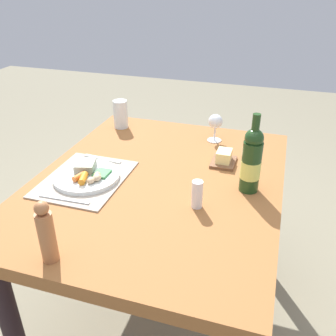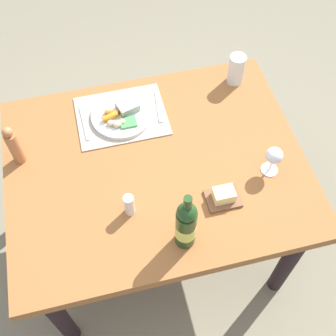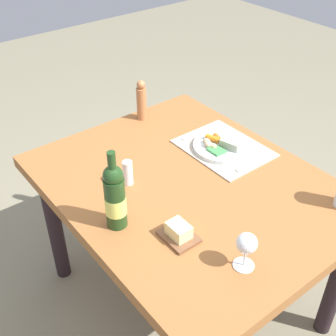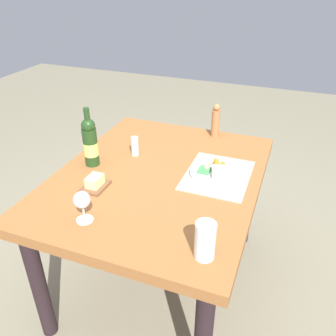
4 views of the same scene
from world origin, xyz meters
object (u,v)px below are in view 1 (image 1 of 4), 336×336
(water_tumbler, at_px, (121,116))
(pepper_mill, at_px, (46,233))
(wine_bottle, at_px, (251,161))
(dinner_plate, at_px, (87,175))
(salt_shaker, at_px, (197,194))
(fork, at_px, (103,159))
(knife, at_px, (64,199))
(wine_glass, at_px, (215,123))
(butter_dish, at_px, (224,158))
(dining_table, at_px, (158,199))

(water_tumbler, distance_m, pepper_mill, 1.01)
(water_tumbler, bearing_deg, wine_bottle, 58.90)
(dinner_plate, xyz_separation_m, salt_shaker, (0.05, 0.46, 0.03))
(dinner_plate, distance_m, wine_bottle, 0.64)
(fork, xyz_separation_m, water_tumbler, (-0.38, -0.08, 0.05))
(wine_bottle, distance_m, salt_shaker, 0.24)
(water_tumbler, height_order, salt_shaker, water_tumbler)
(knife, relative_size, water_tumbler, 1.37)
(dinner_plate, bearing_deg, knife, -1.43)
(wine_glass, bearing_deg, salt_shaker, 5.01)
(fork, distance_m, butter_dish, 0.53)
(knife, bearing_deg, dinner_plate, 176.72)
(butter_dish, height_order, pepper_mill, pepper_mill)
(dining_table, xyz_separation_m, knife, (0.25, -0.27, 0.10))
(dining_table, distance_m, water_tumbler, 0.60)
(dinner_plate, bearing_deg, butter_dish, 121.26)
(knife, relative_size, wine_glass, 1.47)
(dinner_plate, xyz_separation_m, water_tumbler, (-0.55, -0.09, 0.04))
(dining_table, distance_m, salt_shaker, 0.28)
(dinner_plate, relative_size, fork, 1.46)
(knife, distance_m, butter_dish, 0.68)
(butter_dish, bearing_deg, salt_shaker, -5.40)
(dining_table, xyz_separation_m, water_tumbler, (-0.46, -0.36, 0.16))
(fork, bearing_deg, wine_glass, 136.11)
(knife, bearing_deg, dining_table, 130.91)
(knife, height_order, salt_shaker, salt_shaker)
(butter_dish, bearing_deg, knife, -47.07)
(dinner_plate, height_order, wine_bottle, wine_bottle)
(wine_glass, bearing_deg, wine_bottle, 27.37)
(dinner_plate, xyz_separation_m, pepper_mill, (0.44, 0.12, 0.07))
(butter_dish, distance_m, salt_shaker, 0.36)
(dinner_plate, distance_m, butter_dish, 0.58)
(dining_table, relative_size, salt_shaker, 11.69)
(fork, xyz_separation_m, pepper_mill, (0.61, 0.14, 0.09))
(butter_dish, bearing_deg, water_tumbler, -112.68)
(dining_table, relative_size, wine_glass, 8.97)
(fork, relative_size, pepper_mill, 0.90)
(knife, bearing_deg, water_tumbler, -174.76)
(wine_bottle, bearing_deg, knife, -65.98)
(dinner_plate, distance_m, fork, 0.17)
(knife, distance_m, wine_bottle, 0.69)
(fork, relative_size, wine_bottle, 0.59)
(knife, bearing_deg, pepper_mill, 22.36)
(dining_table, height_order, wine_glass, wine_glass)
(water_tumbler, distance_m, salt_shaker, 0.82)
(knife, distance_m, pepper_mill, 0.32)
(knife, height_order, wine_bottle, wine_bottle)
(fork, bearing_deg, butter_dish, 110.89)
(knife, bearing_deg, salt_shaker, 101.38)
(wine_bottle, bearing_deg, wine_glass, -152.63)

